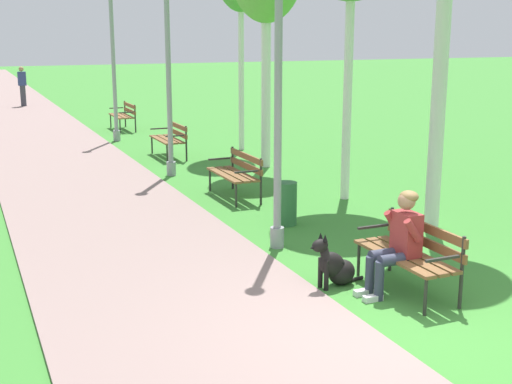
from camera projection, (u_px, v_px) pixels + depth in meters
ground_plane at (417, 334)px, 7.11m from camera, size 120.00×120.00×0.00m
paved_path at (16, 108)px, 27.77m from camera, size 3.23×60.00×0.04m
park_bench_near at (412, 250)px, 8.20m from camera, size 0.55×1.50×0.85m
park_bench_mid at (237, 171)px, 12.84m from camera, size 0.55×1.50×0.85m
park_bench_far at (171, 137)px, 16.99m from camera, size 0.55×1.50×0.85m
park_bench_furthest at (124, 114)px, 21.68m from camera, size 0.55×1.50×0.85m
person_seated_on_near_bench at (398, 239)px, 8.07m from camera, size 0.74×0.49×1.25m
dog_black at (335, 266)px, 8.39m from camera, size 0.83×0.33×0.71m
lamp_post_near at (278, 102)px, 9.49m from camera, size 0.24×0.24×4.06m
lamp_post_mid at (169, 73)px, 14.43m from camera, size 0.24×0.24×4.25m
lamp_post_far at (113, 56)px, 19.07m from camera, size 0.24×0.24×4.58m
litter_bin at (286, 204)px, 11.06m from camera, size 0.36×0.36×0.70m
pedestrian_distant at (22, 86)px, 28.17m from camera, size 0.32×0.22×1.65m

